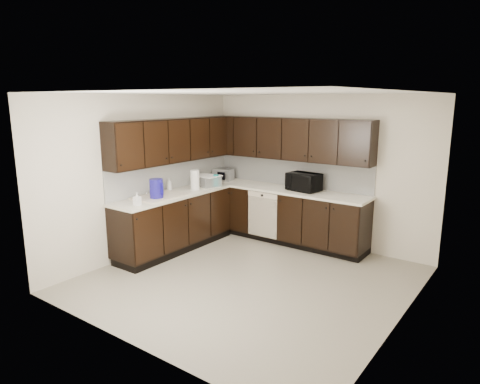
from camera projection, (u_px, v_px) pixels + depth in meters
name	position (u px, v px, depth m)	size (l,w,h in m)	color
floor	(249.00, 279.00, 5.87)	(4.00, 4.00, 0.00)	gray
ceiling	(250.00, 93.00, 5.34)	(4.00, 4.00, 0.00)	white
wall_back	(317.00, 171.00, 7.18)	(4.00, 0.02, 2.50)	beige
wall_left	(146.00, 175.00, 6.75)	(0.02, 4.00, 2.50)	beige
wall_right	(406.00, 214.00, 4.45)	(0.02, 4.00, 2.50)	beige
wall_front	(128.00, 226.00, 4.02)	(4.00, 0.02, 2.50)	beige
lower_cabinets	(238.00, 220.00, 7.24)	(3.00, 2.80, 0.90)	black
countertop	(237.00, 191.00, 7.13)	(3.03, 2.83, 0.04)	beige
backsplash	(235.00, 173.00, 7.36)	(3.00, 2.80, 0.48)	silver
upper_cabinets	(236.00, 139.00, 7.08)	(3.00, 2.80, 0.70)	black
dishwasher	(263.00, 212.00, 7.27)	(0.58, 0.04, 0.78)	beige
sink	(160.00, 201.00, 6.64)	(0.54, 0.82, 0.42)	beige
microwave	(304.00, 182.00, 7.05)	(0.53, 0.36, 0.29)	black
soap_bottle_a	(137.00, 199.00, 6.08)	(0.09, 0.09, 0.19)	gray
soap_bottle_b	(169.00, 185.00, 7.04)	(0.08, 0.08, 0.22)	gray
toaster_oven	(223.00, 175.00, 7.97)	(0.35, 0.26, 0.22)	#B4B5B7
storage_bin	(206.00, 181.00, 7.48)	(0.46, 0.34, 0.18)	white
blue_pitcher	(156.00, 189.00, 6.45)	(0.21, 0.21, 0.31)	#18119C
teal_tumbler	(216.00, 181.00, 7.41)	(0.09, 0.09, 0.21)	#0B8080
paper_towel_roll	(195.00, 180.00, 7.14)	(0.15, 0.15, 0.33)	white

